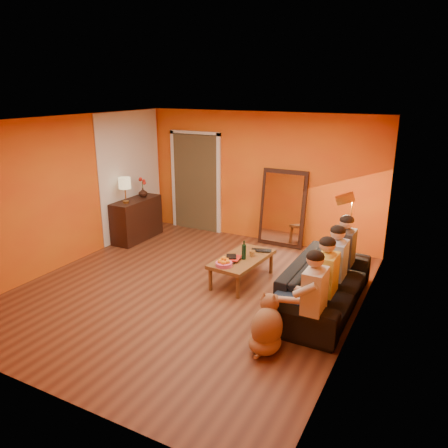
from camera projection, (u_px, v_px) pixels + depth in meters
The scene contains 27 objects.
room_shell at pixel (200, 205), 6.79m from camera, with size 5.00×5.50×2.60m.
white_accent at pixel (131, 175), 9.05m from camera, with size 0.02×1.90×2.58m, color white.
doorway_recess at pixel (199, 182), 9.60m from camera, with size 1.06×0.30×2.10m, color #3F2D19.
door_jamb_left at pixel (174, 180), 9.75m from camera, with size 0.08×0.06×2.20m, color white.
door_jamb_right at pixel (219, 185), 9.25m from camera, with size 0.08×0.06×2.20m, color white.
door_header at pixel (195, 133), 9.18m from camera, with size 1.22×0.06×0.08m, color white.
mirror_frame at pixel (283, 208), 8.62m from camera, with size 0.92×0.06×1.52m, color black.
mirror_glass at pixel (282, 209), 8.58m from camera, with size 0.78×0.02×1.36m, color white.
sideboard at pixel (137, 219), 9.04m from camera, with size 0.44×1.18×0.85m, color black.
table_lamp at pixel (125, 190), 8.58m from camera, with size 0.24×0.24×0.51m, color beige, non-canonical shape.
sofa at pixel (324, 285), 6.27m from camera, with size 0.90×2.30×0.67m, color black.
coffee_table at pixel (242, 269), 7.11m from camera, with size 0.62×1.22×0.42m, color brown, non-canonical shape.
floor_lamp at pixel (349, 239), 6.98m from camera, with size 0.30×0.24×1.44m, color #BC8237, non-canonical shape.
dog at pixel (267, 324), 5.22m from camera, with size 0.39×0.60×0.71m, color #A96B4C, non-canonical shape.
person_far_left at pixel (314, 298), 5.29m from camera, with size 0.70×0.44×1.22m, color beige, non-canonical shape.
person_mid_left at pixel (326, 281), 5.75m from camera, with size 0.70×0.44×1.22m, color gold, non-canonical shape.
person_mid_right at pixel (336, 266), 6.22m from camera, with size 0.70×0.44×1.22m, color #95B2E7, non-canonical shape.
person_far_right at pixel (345, 254), 6.68m from camera, with size 0.70×0.44×1.22m, color #303135, non-canonical shape.
fruit_bowl at pixel (224, 261), 6.69m from camera, with size 0.26×0.26×0.16m, color #E14F79, non-canonical shape.
wine_bottle at pixel (244, 250), 6.94m from camera, with size 0.07×0.07×0.31m, color black.
tumbler at pixel (252, 253), 7.08m from camera, with size 0.10×0.10×0.10m, color #B27F3F.
laptop at pixel (261, 251), 7.26m from camera, with size 0.34×0.22×0.03m, color black.
book_lower at pixel (227, 259), 6.96m from camera, with size 0.20×0.27×0.03m, color black.
book_mid at pixel (228, 257), 6.95m from camera, with size 0.20×0.27×0.02m, color red.
book_upper at pixel (226, 257), 6.94m from camera, with size 0.15×0.21×0.02m, color black.
vase at pixel (143, 192), 9.09m from camera, with size 0.18×0.18×0.19m, color black.
flowers at pixel (142, 181), 9.02m from camera, with size 0.17×0.17×0.42m, color red, non-canonical shape.
Camera 1 is at (3.37, -5.27, 3.07)m, focal length 35.00 mm.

